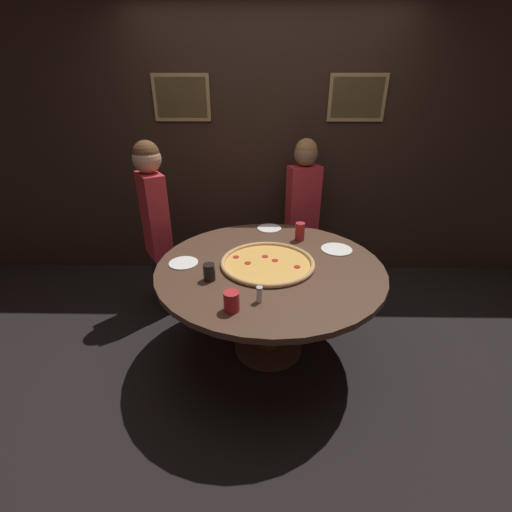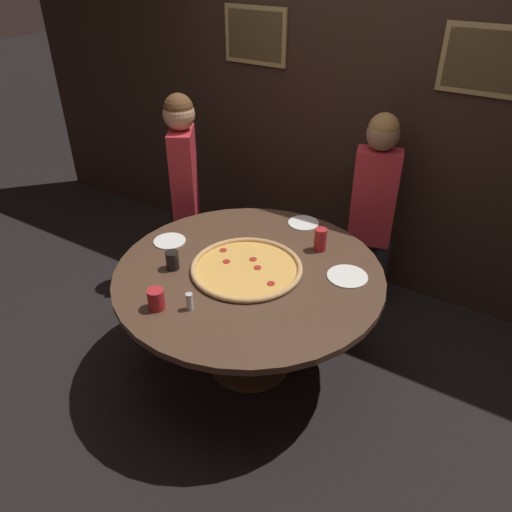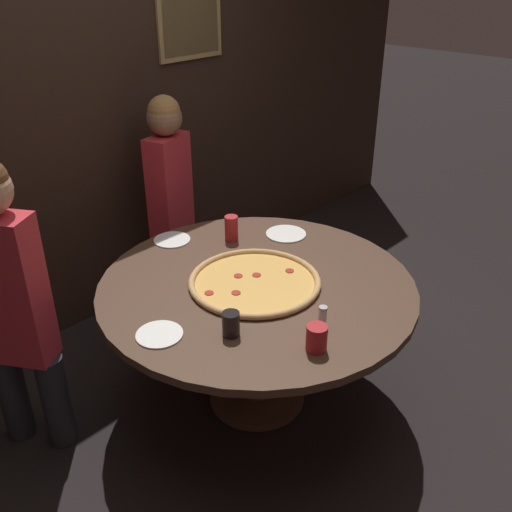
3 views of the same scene
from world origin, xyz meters
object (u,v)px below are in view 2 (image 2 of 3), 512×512
drink_cup_centre_back (172,260)px  condiment_shaker (190,301)px  white_plate_far_back (303,223)px  dining_table (249,289)px  white_plate_right_side (170,241)px  giant_pizza (247,268)px  white_plate_near_front (347,276)px  diner_far_left (185,181)px  drink_cup_near_right (320,239)px  drink_cup_beside_pizza (156,299)px  diner_side_left (373,202)px

drink_cup_centre_back → condiment_shaker: (0.32, -0.24, -0.01)m
drink_cup_centre_back → white_plate_far_back: 0.96m
dining_table → white_plate_right_side: bearing=179.5°
giant_pizza → white_plate_near_front: size_ratio=2.81×
white_plate_far_back → white_plate_near_front: (0.50, -0.42, 0.00)m
diner_far_left → white_plate_far_back: bearing=-118.4°
white_plate_far_back → white_plate_right_side: same height
giant_pizza → drink_cup_near_right: (0.26, 0.42, 0.06)m
dining_table → drink_cup_centre_back: drink_cup_centre_back is taller
condiment_shaker → diner_far_left: (-0.88, 1.06, 0.05)m
drink_cup_centre_back → condiment_shaker: size_ratio=1.13×
dining_table → condiment_shaker: 0.49m
condiment_shaker → drink_cup_centre_back: bearing=142.8°
dining_table → giant_pizza: size_ratio=2.40×
diner_far_left → drink_cup_beside_pizza: bearing=-179.5°
drink_cup_near_right → diner_far_left: (-1.20, 0.17, 0.03)m
dining_table → diner_side_left: 1.14m
drink_cup_near_right → white_plate_near_front: (0.26, -0.18, -0.07)m
dining_table → drink_cup_near_right: size_ratio=10.84×
drink_cup_beside_pizza → white_plate_right_side: 0.67m
drink_cup_beside_pizza → diner_side_left: size_ratio=0.08×
white_plate_near_front → condiment_shaker: (-0.58, -0.70, 0.05)m
giant_pizza → diner_side_left: (0.35, 1.07, 0.06)m
giant_pizza → diner_far_left: (-0.94, 0.60, 0.09)m
condiment_shaker → giant_pizza: bearing=83.4°
drink_cup_beside_pizza → drink_cup_near_right: size_ratio=0.79×
giant_pizza → diner_far_left: 1.11m
drink_cup_near_right → dining_table: bearing=-119.9°
drink_cup_near_right → white_plate_near_front: bearing=-34.5°
drink_cup_beside_pizza → condiment_shaker: (0.15, 0.08, -0.01)m
dining_table → condiment_shaker: (-0.07, -0.46, 0.18)m
drink_cup_centre_back → white_plate_near_front: 1.01m
drink_cup_beside_pizza → white_plate_near_front: drink_cup_beside_pizza is taller
drink_cup_near_right → condiment_shaker: 0.94m
drink_cup_beside_pizza → white_plate_near_front: bearing=47.2°
condiment_shaker → diner_side_left: 1.58m
white_plate_right_side → condiment_shaker: condiment_shaker is taller
white_plate_right_side → giant_pizza: bearing=-0.2°
white_plate_near_front → diner_far_left: 1.50m
drink_cup_beside_pizza → diner_far_left: size_ratio=0.08×
drink_cup_near_right → drink_cup_centre_back: bearing=-134.7°
giant_pizza → white_plate_far_back: size_ratio=3.16×
white_plate_far_back → drink_cup_centre_back: bearing=-114.2°
drink_cup_beside_pizza → diner_far_left: diner_far_left is taller
white_plate_near_front → dining_table: bearing=-154.1°
dining_table → diner_far_left: (-0.95, 0.60, 0.23)m
white_plate_right_side → condiment_shaker: size_ratio=2.08×
dining_table → drink_cup_near_right: drink_cup_near_right is taller
giant_pizza → diner_side_left: 1.13m
condiment_shaker → diner_far_left: diner_far_left is taller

